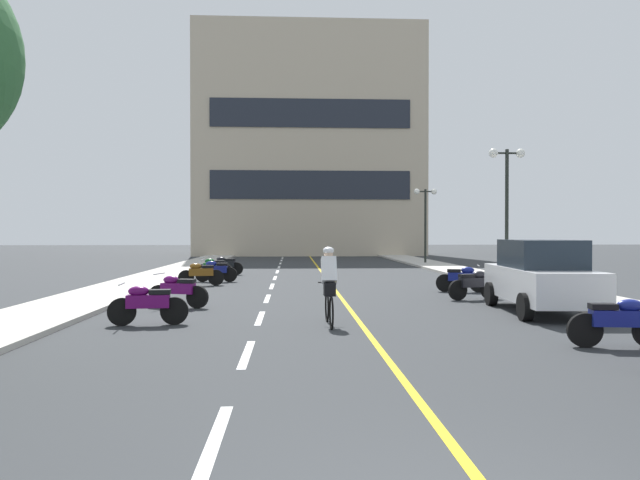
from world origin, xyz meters
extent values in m
plane|color=#2D3033|center=(0.00, 21.00, 0.00)|extent=(140.00, 140.00, 0.00)
cube|color=#B7B2A8|center=(-7.20, 24.00, 0.06)|extent=(2.40, 72.00, 0.12)
cube|color=#B7B2A8|center=(7.20, 24.00, 0.06)|extent=(2.40, 72.00, 0.12)
cube|color=silver|center=(-2.00, 2.00, 0.00)|extent=(0.14, 2.20, 0.01)
cube|color=silver|center=(-2.00, 6.00, 0.00)|extent=(0.14, 2.20, 0.01)
cube|color=silver|center=(-2.00, 10.00, 0.00)|extent=(0.14, 2.20, 0.01)
cube|color=silver|center=(-2.00, 14.00, 0.00)|extent=(0.14, 2.20, 0.01)
cube|color=silver|center=(-2.00, 18.00, 0.00)|extent=(0.14, 2.20, 0.01)
cube|color=silver|center=(-2.00, 22.00, 0.00)|extent=(0.14, 2.20, 0.01)
cube|color=silver|center=(-2.00, 26.00, 0.00)|extent=(0.14, 2.20, 0.01)
cube|color=silver|center=(-2.00, 30.00, 0.00)|extent=(0.14, 2.20, 0.01)
cube|color=silver|center=(-2.00, 34.00, 0.00)|extent=(0.14, 2.20, 0.01)
cube|color=silver|center=(-2.00, 38.00, 0.00)|extent=(0.14, 2.20, 0.01)
cube|color=silver|center=(-2.00, 42.00, 0.00)|extent=(0.14, 2.20, 0.01)
cube|color=silver|center=(-2.00, 46.00, 0.00)|extent=(0.14, 2.20, 0.01)
cube|color=gold|center=(0.25, 24.00, 0.00)|extent=(0.12, 66.00, 0.01)
cube|color=#BCAD93|center=(0.32, 48.88, 10.01)|extent=(19.99, 7.76, 20.02)
cube|color=#1E232D|center=(0.32, 44.95, 6.01)|extent=(16.79, 0.10, 2.40)
cube|color=#1E232D|center=(0.32, 44.95, 12.01)|extent=(16.79, 0.10, 2.40)
cylinder|color=black|center=(7.31, 19.13, 2.72)|extent=(0.14, 0.14, 5.20)
cylinder|color=black|center=(7.31, 19.13, 5.17)|extent=(1.10, 0.08, 0.08)
sphere|color=white|center=(6.76, 19.13, 5.17)|extent=(0.36, 0.36, 0.36)
sphere|color=white|center=(7.86, 19.13, 5.17)|extent=(0.36, 0.36, 0.36)
cylinder|color=black|center=(7.15, 32.51, 2.43)|extent=(0.14, 0.14, 4.62)
cylinder|color=black|center=(7.15, 32.51, 4.59)|extent=(1.10, 0.08, 0.08)
sphere|color=white|center=(6.60, 32.51, 4.59)|extent=(0.36, 0.36, 0.36)
sphere|color=white|center=(7.70, 32.51, 4.59)|extent=(0.36, 0.36, 0.36)
cylinder|color=black|center=(4.21, 12.05, 0.32)|extent=(0.26, 0.65, 0.64)
cylinder|color=black|center=(5.90, 11.94, 0.32)|extent=(0.26, 0.65, 0.64)
cylinder|color=black|center=(4.01, 9.26, 0.32)|extent=(0.26, 0.65, 0.64)
cylinder|color=black|center=(5.71, 9.14, 0.32)|extent=(0.26, 0.65, 0.64)
cube|color=silver|center=(4.96, 10.60, 0.72)|extent=(1.99, 4.31, 0.80)
cube|color=#1E2833|center=(4.96, 10.60, 1.47)|extent=(1.71, 2.30, 0.70)
cylinder|color=black|center=(3.84, 6.25, 0.30)|extent=(0.61, 0.18, 0.60)
cube|color=navy|center=(4.38, 6.18, 0.52)|extent=(0.93, 0.40, 0.28)
ellipsoid|color=navy|center=(4.58, 6.15, 0.74)|extent=(0.47, 0.30, 0.22)
cube|color=black|center=(4.13, 6.21, 0.72)|extent=(0.47, 0.30, 0.10)
cylinder|color=black|center=(-4.90, 9.01, 0.30)|extent=(0.61, 0.15, 0.60)
cylinder|color=black|center=(-3.80, 9.11, 0.30)|extent=(0.61, 0.15, 0.60)
cube|color=#590C59|center=(-4.35, 9.06, 0.52)|extent=(0.92, 0.36, 0.28)
ellipsoid|color=#590C59|center=(-4.55, 9.05, 0.74)|extent=(0.46, 0.28, 0.22)
cube|color=black|center=(-4.10, 9.08, 0.72)|extent=(0.46, 0.28, 0.10)
cylinder|color=silver|center=(-4.90, 9.01, 0.90)|extent=(0.08, 0.60, 0.03)
cylinder|color=black|center=(-4.81, 12.10, 0.30)|extent=(0.60, 0.26, 0.60)
cylinder|color=black|center=(-3.75, 11.81, 0.30)|extent=(0.60, 0.26, 0.60)
cube|color=#590C59|center=(-4.28, 11.95, 0.52)|extent=(0.94, 0.51, 0.28)
ellipsoid|color=#590C59|center=(-4.47, 12.01, 0.74)|extent=(0.49, 0.35, 0.22)
cube|color=black|center=(-4.04, 11.89, 0.72)|extent=(0.49, 0.35, 0.10)
cylinder|color=silver|center=(-4.81, 12.10, 0.90)|extent=(0.19, 0.59, 0.03)
cylinder|color=black|center=(4.69, 13.56, 0.30)|extent=(0.60, 0.26, 0.60)
cylinder|color=black|center=(3.63, 13.26, 0.30)|extent=(0.60, 0.26, 0.60)
cube|color=black|center=(4.16, 13.41, 0.52)|extent=(0.94, 0.52, 0.28)
ellipsoid|color=black|center=(4.35, 13.46, 0.74)|extent=(0.49, 0.35, 0.22)
cube|color=black|center=(3.92, 13.34, 0.72)|extent=(0.49, 0.35, 0.10)
cylinder|color=silver|center=(4.69, 13.56, 0.90)|extent=(0.19, 0.58, 0.03)
cylinder|color=black|center=(4.97, 15.48, 0.30)|extent=(0.61, 0.22, 0.60)
cylinder|color=black|center=(3.90, 15.71, 0.30)|extent=(0.61, 0.22, 0.60)
cube|color=navy|center=(4.44, 15.60, 0.52)|extent=(0.94, 0.46, 0.28)
ellipsoid|color=navy|center=(4.63, 15.55, 0.74)|extent=(0.48, 0.33, 0.22)
cube|color=black|center=(4.19, 15.65, 0.72)|extent=(0.48, 0.33, 0.10)
cylinder|color=silver|center=(4.97, 15.48, 0.90)|extent=(0.16, 0.59, 0.03)
cylinder|color=black|center=(-5.21, 18.25, 0.30)|extent=(0.61, 0.21, 0.60)
cylinder|color=black|center=(-4.13, 18.45, 0.30)|extent=(0.61, 0.21, 0.60)
cube|color=brown|center=(-4.67, 18.35, 0.52)|extent=(0.94, 0.44, 0.28)
ellipsoid|color=brown|center=(-4.86, 18.31, 0.74)|extent=(0.48, 0.32, 0.22)
cube|color=black|center=(-4.42, 18.40, 0.72)|extent=(0.48, 0.32, 0.10)
cylinder|color=silver|center=(-5.21, 18.25, 0.90)|extent=(0.14, 0.60, 0.03)
cylinder|color=black|center=(-4.86, 20.06, 0.30)|extent=(0.61, 0.15, 0.60)
cylinder|color=black|center=(-3.77, 19.97, 0.30)|extent=(0.61, 0.15, 0.60)
cube|color=navy|center=(-4.32, 20.01, 0.52)|extent=(0.92, 0.35, 0.28)
ellipsoid|color=navy|center=(-4.52, 20.03, 0.74)|extent=(0.46, 0.28, 0.22)
cube|color=black|center=(-4.07, 19.99, 0.72)|extent=(0.46, 0.28, 0.10)
cylinder|color=silver|center=(-4.86, 20.06, 0.90)|extent=(0.08, 0.60, 0.03)
cylinder|color=black|center=(-5.23, 22.21, 0.30)|extent=(0.61, 0.18, 0.60)
cylinder|color=black|center=(-4.14, 22.06, 0.30)|extent=(0.61, 0.18, 0.60)
cube|color=#0C4C19|center=(-4.69, 22.13, 0.52)|extent=(0.93, 0.41, 0.28)
ellipsoid|color=#0C4C19|center=(-4.88, 22.16, 0.74)|extent=(0.47, 0.30, 0.22)
cube|color=black|center=(-4.44, 22.10, 0.72)|extent=(0.47, 0.30, 0.10)
cylinder|color=silver|center=(-5.23, 22.21, 0.90)|extent=(0.11, 0.60, 0.03)
cylinder|color=black|center=(-4.95, 24.00, 0.30)|extent=(0.61, 0.18, 0.60)
cylinder|color=black|center=(-3.86, 23.86, 0.30)|extent=(0.61, 0.18, 0.60)
cube|color=black|center=(-4.40, 23.93, 0.52)|extent=(0.93, 0.40, 0.28)
ellipsoid|color=black|center=(-4.60, 23.96, 0.74)|extent=(0.47, 0.30, 0.22)
cube|color=black|center=(-4.16, 23.90, 0.72)|extent=(0.47, 0.30, 0.10)
cylinder|color=silver|center=(-4.95, 24.00, 0.90)|extent=(0.11, 0.60, 0.03)
torus|color=black|center=(-0.47, 9.43, 0.34)|extent=(0.06, 0.72, 0.72)
torus|color=black|center=(-0.44, 8.38, 0.34)|extent=(0.06, 0.72, 0.72)
cylinder|color=black|center=(-0.45, 8.88, 0.64)|extent=(0.06, 0.95, 0.04)
cube|color=black|center=(-0.45, 8.73, 0.86)|extent=(0.11, 0.20, 0.06)
cylinder|color=black|center=(-0.46, 9.33, 0.89)|extent=(0.42, 0.04, 0.03)
cube|color=black|center=(-0.45, 8.78, 0.79)|extent=(0.25, 0.37, 0.28)
cube|color=white|center=(-0.45, 8.93, 1.19)|extent=(0.33, 0.46, 0.61)
sphere|color=beige|center=(-0.46, 9.06, 1.54)|extent=(0.20, 0.20, 0.20)
ellipsoid|color=white|center=(-0.46, 9.06, 1.61)|extent=(0.24, 0.26, 0.16)
camera|label=1|loc=(-1.26, -3.55, 2.00)|focal=32.51mm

